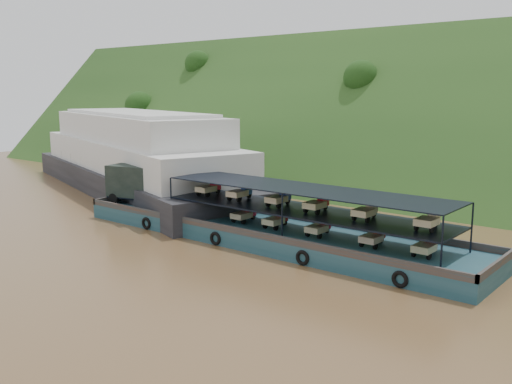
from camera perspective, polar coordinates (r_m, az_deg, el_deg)
The scene contains 4 objects.
ground at distance 44.95m, azimuth -0.45°, elevation -4.82°, with size 160.00×160.00×0.00m, color brown.
hillside at distance 75.63m, azimuth 17.28°, elevation 0.81°, with size 140.00×28.00×28.00m, color #1D3B15.
cargo_barge at distance 45.32m, azimuth -0.56°, elevation -3.15°, with size 35.09×7.18×4.77m.
passenger_ferry at distance 67.91m, azimuth -11.92°, elevation 3.46°, with size 47.01×25.15×9.26m.
Camera 1 is at (27.80, -33.39, 11.51)m, focal length 40.00 mm.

